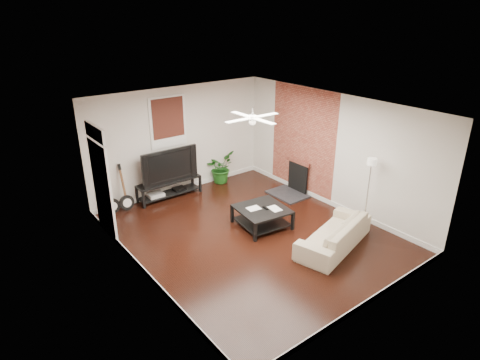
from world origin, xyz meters
name	(u,v)px	position (x,y,z in m)	size (l,w,h in m)	color
room	(252,175)	(0.00, 0.00, 1.40)	(5.01, 6.01, 2.81)	black
brick_accent	(302,141)	(2.49, 1.00, 1.40)	(0.02, 2.20, 2.80)	brown
fireplace	(293,178)	(2.20, 1.00, 0.46)	(0.80, 1.10, 0.92)	black
window_back	(168,122)	(-0.30, 2.97, 1.95)	(1.00, 0.06, 1.30)	#38170F
door_left	(102,181)	(-2.46, 1.90, 1.25)	(0.08, 1.00, 2.50)	white
tv_stand	(169,189)	(-0.49, 2.78, 0.24)	(1.69, 0.45, 0.47)	black
tv	(167,164)	(-0.49, 2.80, 0.91)	(1.52, 0.20, 0.87)	black
coffee_table	(262,217)	(0.43, 0.14, 0.22)	(1.05, 1.05, 0.44)	black
sofa	(334,233)	(1.05, -1.41, 0.30)	(2.03, 0.79, 0.59)	tan
floor_lamp	(368,194)	(2.20, -1.31, 0.83)	(0.27, 0.27, 1.66)	white
potted_plant	(220,167)	(1.15, 2.82, 0.43)	(0.78, 0.68, 0.87)	#1B5518
guitar_left	(110,192)	(-2.04, 2.75, 0.59)	(0.37, 0.26, 1.18)	black
guitar_right	(125,188)	(-1.69, 2.72, 0.59)	(0.37, 0.26, 1.18)	black
ceiling_fan	(252,118)	(0.00, 0.00, 2.60)	(1.24, 1.24, 0.32)	white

